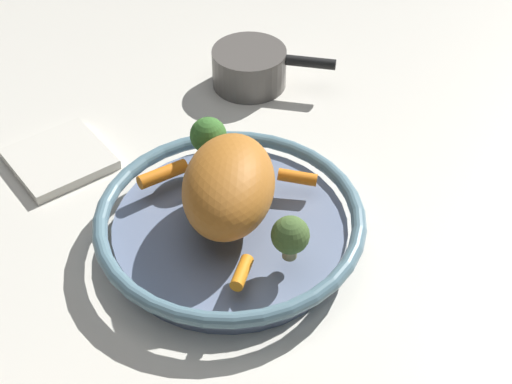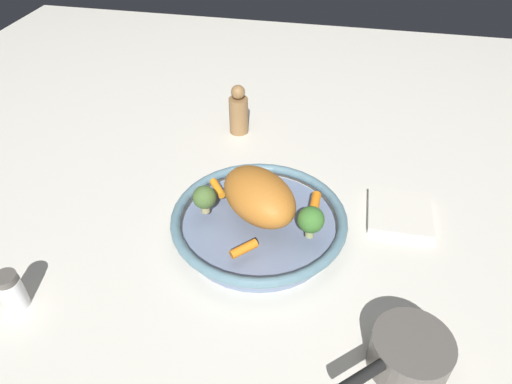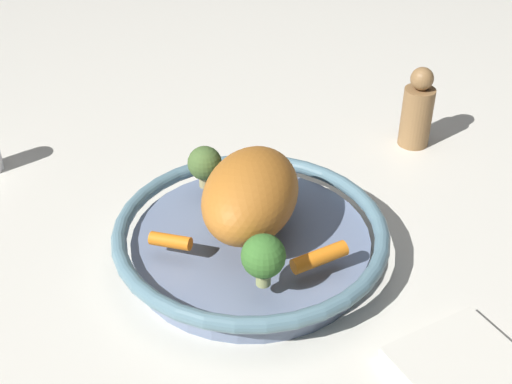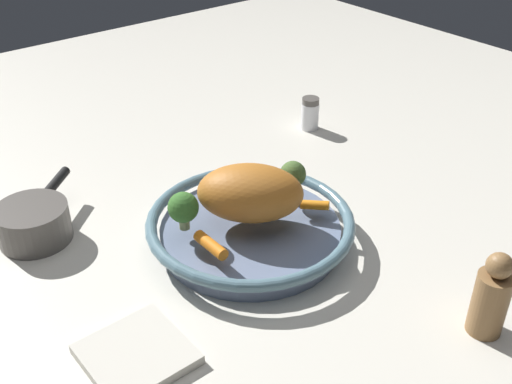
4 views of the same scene
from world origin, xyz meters
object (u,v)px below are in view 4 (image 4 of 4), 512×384
Objects in this scene: pepper_mill at (491,298)px; baby_carrot_right at (211,245)px; serving_bowl at (250,228)px; broccoli_floret_edge at (183,208)px; salt_shaker at (310,114)px; roast_chicken_piece at (252,194)px; baby_carrot_center at (216,185)px; baby_carrot_back at (315,205)px; broccoli_floret_small at (293,175)px; saucepan at (34,222)px; dish_towel at (136,354)px.

baby_carrot_right is at bearing -55.18° from pepper_mill.
broccoli_floret_edge reaches higher than serving_bowl.
salt_shaker reaches higher than baby_carrot_right.
roast_chicken_piece is 0.11m from baby_carrot_center.
serving_bowl is at bearing -161.75° from baby_carrot_right.
baby_carrot_back is 0.07m from broccoli_floret_small.
saucepan reaches higher than serving_bowl.
serving_bowl is 5.05× the size of baby_carrot_right.
salt_shaker is (-0.35, -0.24, 0.01)m from serving_bowl.
salt_shaker is at bearing -138.12° from broccoli_floret_small.
dish_towel is at bearing 22.79° from baby_carrot_right.
broccoli_floret_small is at bearing 172.86° from broccoli_floret_edge.
baby_carrot_center is (-0.01, -0.10, 0.03)m from serving_bowl.
baby_carrot_back is (-0.09, 0.04, -0.03)m from roast_chicken_piece.
roast_chicken_piece is 2.67× the size of broccoli_floret_edge.
saucepan is at bearing -56.19° from pepper_mill.
broccoli_floret_edge reaches higher than baby_carrot_center.
broccoli_floret_edge reaches higher than broccoli_floret_small.
roast_chicken_piece is at bearing -159.81° from dish_towel.
saucepan is at bearing -90.41° from dish_towel.
broccoli_floret_small is (-0.10, -0.01, 0.06)m from serving_bowl.
pepper_mill is (-0.03, 0.29, -0.00)m from baby_carrot_back.
salt_shaker reaches higher than saucepan.
baby_carrot_back is 0.36× the size of pepper_mill.
roast_chicken_piece reaches higher than saucepan.
dish_towel is (0.35, 0.05, -0.05)m from baby_carrot_back.
serving_bowl is 0.34m from saucepan.
baby_carrot_right reaches higher than serving_bowl.
pepper_mill reaches higher than broccoli_floret_edge.
baby_carrot_back is at bearing 175.18° from baby_carrot_right.
broccoli_floret_edge is (0.10, 0.06, 0.03)m from baby_carrot_center.
broccoli_floret_edge reaches higher than baby_carrot_right.
broccoli_floret_small is at bearing -86.48° from pepper_mill.
dish_towel is at bearing 29.06° from salt_shaker.
roast_chicken_piece reaches higher than baby_carrot_back.
saucepan is (0.35, -0.27, -0.03)m from baby_carrot_back.
salt_shaker is at bearing -178.45° from saucepan.
serving_bowl is 6.76× the size of baby_carrot_center.
serving_bowl is at bearing -158.86° from dish_towel.
broccoli_floret_small reaches higher than saucepan.
broccoli_floret_edge is (-0.00, -0.07, 0.03)m from baby_carrot_right.
roast_chicken_piece reaches higher than serving_bowl.
baby_carrot_back is 0.64× the size of salt_shaker.
salt_shaker is 0.70m from dish_towel.
saucepan is at bearing -30.46° from broccoli_floret_small.
salt_shaker is at bearing -145.71° from serving_bowl.
baby_carrot_center is at bearing 22.27° from salt_shaker.
serving_bowl is 7.28× the size of baby_carrot_back.
roast_chicken_piece is at bearing -25.29° from baby_carrot_back.
broccoli_floret_edge is at bearing 131.27° from saucepan.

